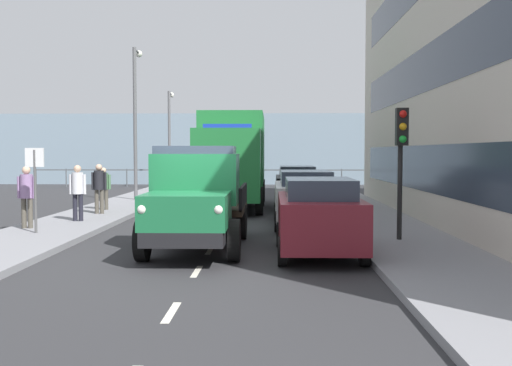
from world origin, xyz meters
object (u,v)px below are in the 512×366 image
object	(u,v)px
pedestrian_couple_b	(27,192)
pedestrian_couple_a	(99,184)
car_maroon_kerbside_near	(319,216)
lamp_post_far	(170,129)
car_black_kerbside_2	(297,186)
pedestrian_with_bag	(104,185)
lorry_cargo_green	(233,157)
car_grey_oppositeside_0	(181,184)
street_sign	(35,175)
lamp_post_promenade	(136,110)
truck_vintage_green	(196,200)
traffic_light_near	(401,145)
pedestrian_strolling	(78,188)
car_white_kerbside_1	(305,197)

from	to	relation	value
pedestrian_couple_b	pedestrian_couple_a	world-z (taller)	pedestrian_couple_b
car_maroon_kerbside_near	lamp_post_far	world-z (taller)	lamp_post_far
car_black_kerbside_2	pedestrian_with_bag	world-z (taller)	car_black_kerbside_2
lorry_cargo_green	car_black_kerbside_2	xyz separation A→B (m)	(-2.62, 0.12, -1.18)
car_grey_oppositeside_0	street_sign	xyz separation A→B (m)	(2.34, 9.89, 0.79)
pedestrian_with_bag	lamp_post_promenade	xyz separation A→B (m)	(-0.10, -4.92, 3.13)
car_black_kerbside_2	lamp_post_far	world-z (taller)	lamp_post_far
pedestrian_couple_a	pedestrian_with_bag	world-z (taller)	pedestrian_couple_a
pedestrian_with_bag	lamp_post_far	bearing A→B (deg)	-90.20
lorry_cargo_green	car_grey_oppositeside_0	world-z (taller)	lorry_cargo_green
lorry_cargo_green	pedestrian_with_bag	xyz separation A→B (m)	(4.64, 2.43, -1.01)
lorry_cargo_green	lamp_post_promenade	distance (m)	5.60
truck_vintage_green	pedestrian_couple_b	world-z (taller)	truck_vintage_green
traffic_light_near	lamp_post_far	xyz separation A→B (m)	(9.32, -21.53, 1.19)
car_maroon_kerbside_near	pedestrian_couple_a	distance (m)	10.20
pedestrian_couple_b	pedestrian_with_bag	size ratio (longest dim) A/B	1.12
truck_vintage_green	lamp_post_promenade	xyz separation A→B (m)	(4.38, -13.12, 3.01)
car_maroon_kerbside_near	pedestrian_strolling	xyz separation A→B (m)	(7.05, -5.20, 0.28)
lorry_cargo_green	car_white_kerbside_1	bearing A→B (deg)	113.73
car_grey_oppositeside_0	street_sign	bearing A→B (deg)	76.69
lamp_post_promenade	car_maroon_kerbside_near	bearing A→B (deg)	117.57
car_black_kerbside_2	traffic_light_near	xyz separation A→B (m)	(-2.10, 9.66, 1.58)
truck_vintage_green	lorry_cargo_green	size ratio (longest dim) A/B	0.69
car_grey_oppositeside_0	lamp_post_far	xyz separation A→B (m)	(2.27, -10.61, 2.77)
traffic_light_near	lamp_post_promenade	bearing A→B (deg)	-52.95
car_maroon_kerbside_near	car_grey_oppositeside_0	distance (m)	13.33
lorry_cargo_green	traffic_light_near	size ratio (longest dim) A/B	2.56
pedestrian_couple_a	lamp_post_promenade	bearing A→B (deg)	-88.71
car_grey_oppositeside_0	traffic_light_near	xyz separation A→B (m)	(-7.05, 10.92, 1.58)
truck_vintage_green	lamp_post_promenade	size ratio (longest dim) A/B	0.83
car_maroon_kerbside_near	pedestrian_strolling	distance (m)	8.77
pedestrian_with_bag	lamp_post_far	size ratio (longest dim) A/B	0.27
car_white_kerbside_1	traffic_light_near	xyz separation A→B (m)	(-2.10, 3.82, 1.58)
pedestrian_strolling	street_sign	bearing A→B (deg)	85.04
pedestrian_couple_b	pedestrian_strolling	distance (m)	1.96
car_maroon_kerbside_near	car_white_kerbside_1	xyz separation A→B (m)	(-0.00, -5.27, 0.00)
truck_vintage_green	car_maroon_kerbside_near	distance (m)	2.86
car_maroon_kerbside_near	traffic_light_near	size ratio (longest dim) A/B	1.20
car_white_kerbside_1	pedestrian_with_bag	distance (m)	8.08
truck_vintage_green	pedestrian_couple_b	size ratio (longest dim) A/B	3.23
traffic_light_near	lamp_post_far	size ratio (longest dim) A/B	0.55
car_maroon_kerbside_near	truck_vintage_green	bearing A→B (deg)	-12.30
car_black_kerbside_2	lorry_cargo_green	bearing A→B (deg)	-2.70
lorry_cargo_green	lamp_post_promenade	bearing A→B (deg)	-28.72
pedestrian_couple_a	lamp_post_far	xyz separation A→B (m)	(0.19, -15.59, 2.50)
lorry_cargo_green	lamp_post_promenade	world-z (taller)	lamp_post_promenade
car_black_kerbside_2	pedestrian_strolling	bearing A→B (deg)	39.98
car_maroon_kerbside_near	car_white_kerbside_1	bearing A→B (deg)	-90.00
car_black_kerbside_2	pedestrian_couple_b	size ratio (longest dim) A/B	2.28
car_white_kerbside_1	truck_vintage_green	bearing A→B (deg)	59.20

